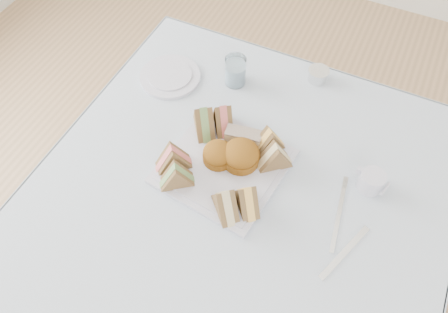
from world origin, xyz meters
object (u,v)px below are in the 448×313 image
at_px(serving_plate, 224,166).
at_px(creamer_jug, 371,181).
at_px(water_glass, 235,71).
at_px(table, 238,249).

height_order(serving_plate, creamer_jug, creamer_jug).
bearing_deg(creamer_jug, serving_plate, -147.92).
distance_m(water_glass, creamer_jug, 0.49).
distance_m(serving_plate, creamer_jug, 0.37).
xyz_separation_m(water_glass, creamer_jug, (0.46, -0.19, -0.02)).
height_order(table, water_glass, water_glass).
relative_size(serving_plate, creamer_jug, 4.71).
height_order(table, serving_plate, serving_plate).
bearing_deg(creamer_jug, water_glass, 173.43).
height_order(water_glass, creamer_jug, water_glass).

